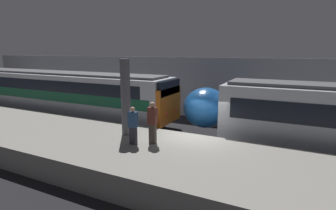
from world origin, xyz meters
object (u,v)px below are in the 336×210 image
(person_waiting, at_px, (153,121))
(person_walking, at_px, (133,125))
(support_pillar_near, at_px, (126,98))
(train_boxy, at_px, (52,93))

(person_waiting, bearing_deg, person_walking, -145.18)
(support_pillar_near, height_order, person_walking, support_pillar_near)
(support_pillar_near, distance_m, train_boxy, 10.25)
(support_pillar_near, xyz_separation_m, person_waiting, (1.69, -0.51, -0.81))
(support_pillar_near, bearing_deg, train_boxy, 157.81)
(person_waiting, relative_size, person_walking, 1.11)
(train_boxy, xyz_separation_m, person_waiting, (11.13, -4.36, 0.23))
(train_boxy, relative_size, person_walking, 12.40)
(support_pillar_near, distance_m, person_waiting, 1.94)
(train_boxy, xyz_separation_m, person_walking, (10.46, -4.83, 0.12))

